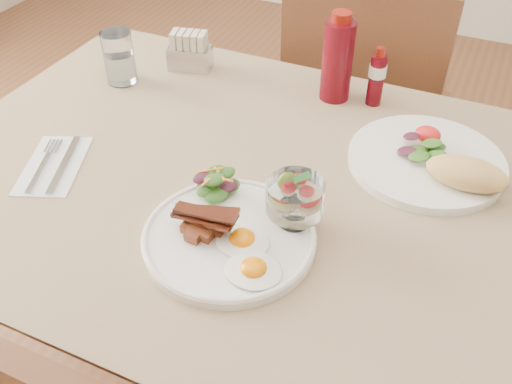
# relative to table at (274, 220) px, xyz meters

# --- Properties ---
(table) EXTENTS (1.33, 0.88, 0.75)m
(table) POSITION_rel_table_xyz_m (0.00, 0.00, 0.00)
(table) COLOR brown
(table) RESTS_ON ground
(chair_far) EXTENTS (0.42, 0.42, 0.93)m
(chair_far) POSITION_rel_table_xyz_m (0.00, 0.66, -0.14)
(chair_far) COLOR brown
(chair_far) RESTS_ON ground
(main_plate) EXTENTS (0.28, 0.28, 0.02)m
(main_plate) POSITION_rel_table_xyz_m (-0.01, -0.17, 0.10)
(main_plate) COLOR white
(main_plate) RESTS_ON table
(fried_eggs) EXTENTS (0.15, 0.15, 0.02)m
(fried_eggs) POSITION_rel_table_xyz_m (0.04, -0.20, 0.11)
(fried_eggs) COLOR white
(fried_eggs) RESTS_ON main_plate
(bacon_potato_pile) EXTENTS (0.11, 0.07, 0.05)m
(bacon_potato_pile) POSITION_rel_table_xyz_m (-0.05, -0.18, 0.13)
(bacon_potato_pile) COLOR maroon
(bacon_potato_pile) RESTS_ON main_plate
(side_salad) EXTENTS (0.08, 0.08, 0.04)m
(side_salad) POSITION_rel_table_xyz_m (-0.07, -0.08, 0.12)
(side_salad) COLOR #1C4512
(side_salad) RESTS_ON main_plate
(fruit_cup) EXTENTS (0.09, 0.09, 0.10)m
(fruit_cup) POSITION_rel_table_xyz_m (0.07, -0.09, 0.16)
(fruit_cup) COLOR white
(fruit_cup) RESTS_ON main_plate
(second_plate) EXTENTS (0.30, 0.29, 0.07)m
(second_plate) POSITION_rel_table_xyz_m (0.25, 0.16, 0.11)
(second_plate) COLOR white
(second_plate) RESTS_ON table
(ketchup_bottle) EXTENTS (0.08, 0.08, 0.19)m
(ketchup_bottle) POSITION_rel_table_xyz_m (0.00, 0.33, 0.18)
(ketchup_bottle) COLOR #50040D
(ketchup_bottle) RESTS_ON table
(hot_sauce_bottle) EXTENTS (0.05, 0.05, 0.13)m
(hot_sauce_bottle) POSITION_rel_table_xyz_m (0.09, 0.34, 0.15)
(hot_sauce_bottle) COLOR #50040D
(hot_sauce_bottle) RESTS_ON table
(sugar_caddy) EXTENTS (0.11, 0.08, 0.09)m
(sugar_caddy) POSITION_rel_table_xyz_m (-0.35, 0.32, 0.13)
(sugar_caddy) COLOR #B7B6BB
(sugar_caddy) RESTS_ON table
(water_glass) EXTENTS (0.07, 0.07, 0.12)m
(water_glass) POSITION_rel_table_xyz_m (-0.47, 0.20, 0.14)
(water_glass) COLOR white
(water_glass) RESTS_ON table
(napkin_cutlery) EXTENTS (0.16, 0.21, 0.01)m
(napkin_cutlery) POSITION_rel_table_xyz_m (-0.40, -0.12, 0.09)
(napkin_cutlery) COLOR white
(napkin_cutlery) RESTS_ON table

